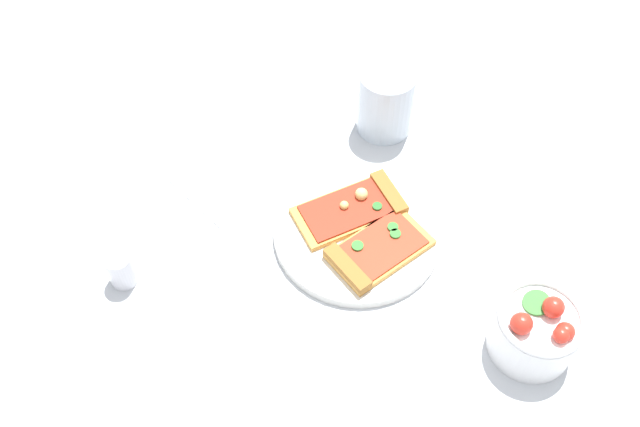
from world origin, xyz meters
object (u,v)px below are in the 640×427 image
(plate, at_px, (358,231))
(pizza_slice_near, at_px, (356,207))
(paper_napkin, at_px, (216,175))
(pepper_shaker, at_px, (120,266))
(pizza_slice_far, at_px, (373,253))
(soda_glass, at_px, (386,103))
(salad_bowl, at_px, (536,330))

(plate, distance_m, pizza_slice_near, 0.03)
(paper_napkin, relative_size, pepper_shaker, 2.26)
(pizza_slice_far, height_order, soda_glass, soda_glass)
(paper_napkin, bearing_deg, pepper_shaker, 103.36)
(salad_bowl, height_order, pepper_shaker, salad_bowl)
(pizza_slice_near, bearing_deg, salad_bowl, -178.65)
(plate, xyz_separation_m, pepper_shaker, (0.17, 0.26, 0.02))
(plate, height_order, paper_napkin, plate)
(plate, xyz_separation_m, paper_napkin, (0.21, 0.07, -0.01))
(pizza_slice_near, relative_size, pepper_shaker, 2.48)
(plate, xyz_separation_m, salad_bowl, (-0.26, -0.03, 0.03))
(plate, relative_size, pizza_slice_far, 1.63)
(soda_glass, height_order, paper_napkin, soda_glass)
(pizza_slice_far, bearing_deg, pepper_shaker, 49.79)
(pizza_slice_near, distance_m, paper_napkin, 0.21)
(salad_bowl, bearing_deg, pizza_slice_near, 1.35)
(pepper_shaker, bearing_deg, plate, -122.17)
(pepper_shaker, bearing_deg, pizza_slice_far, -130.21)
(plate, distance_m, salad_bowl, 0.26)
(salad_bowl, bearing_deg, pepper_shaker, 34.33)
(pizza_slice_near, height_order, pepper_shaker, pepper_shaker)
(plate, bearing_deg, pizza_slice_far, 158.16)
(plate, height_order, pizza_slice_near, pizza_slice_near)
(soda_glass, distance_m, pepper_shaker, 0.44)
(pizza_slice_far, xyz_separation_m, paper_napkin, (0.25, 0.05, -0.02))
(pizza_slice_near, distance_m, pizza_slice_far, 0.08)
(plate, height_order, soda_glass, soda_glass)
(pizza_slice_far, height_order, pepper_shaker, pepper_shaker)
(pizza_slice_near, xyz_separation_m, paper_napkin, (0.19, 0.09, -0.02))
(plate, xyz_separation_m, pizza_slice_far, (-0.04, 0.02, 0.01))
(plate, xyz_separation_m, soda_glass, (0.11, -0.17, 0.04))
(salad_bowl, relative_size, pepper_shaker, 1.58)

